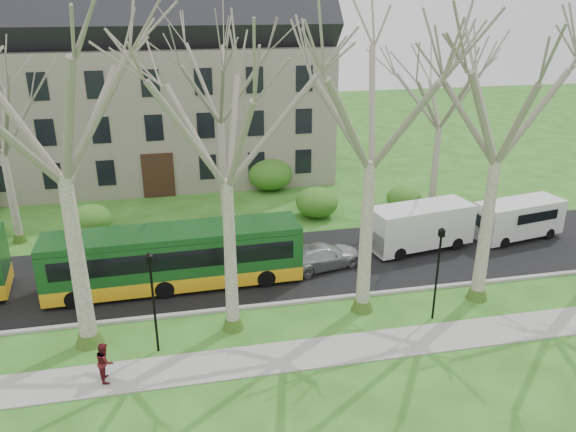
# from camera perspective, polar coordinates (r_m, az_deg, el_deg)

# --- Properties ---
(ground) EXTENTS (120.00, 120.00, 0.00)m
(ground) POSITION_cam_1_polar(r_m,az_deg,el_deg) (25.32, 0.90, -10.63)
(ground) COLOR #2F5D1A
(ground) RESTS_ON ground
(sidewalk) EXTENTS (70.00, 2.00, 0.06)m
(sidewalk) POSITION_cam_1_polar(r_m,az_deg,el_deg) (23.29, 2.28, -13.78)
(sidewalk) COLOR gray
(sidewalk) RESTS_ON ground
(road) EXTENTS (80.00, 8.00, 0.06)m
(road) POSITION_cam_1_polar(r_m,az_deg,el_deg) (30.00, -1.40, -5.08)
(road) COLOR black
(road) RESTS_ON ground
(curb) EXTENTS (80.00, 0.25, 0.14)m
(curb) POSITION_cam_1_polar(r_m,az_deg,el_deg) (26.54, 0.18, -8.81)
(curb) COLOR #A5A39E
(curb) RESTS_ON ground
(building) EXTENTS (26.50, 12.20, 16.00)m
(building) POSITION_cam_1_polar(r_m,az_deg,el_deg) (45.22, -13.68, 14.15)
(building) COLOR gray
(building) RESTS_ON ground
(tree_row_verge) EXTENTS (49.00, 7.00, 14.00)m
(tree_row_verge) POSITION_cam_1_polar(r_m,az_deg,el_deg) (22.66, 0.83, 4.92)
(tree_row_verge) COLOR gray
(tree_row_verge) RESTS_ON ground
(tree_row_far) EXTENTS (33.00, 7.00, 12.00)m
(tree_row_far) POSITION_cam_1_polar(r_m,az_deg,el_deg) (32.93, -5.56, 8.35)
(tree_row_far) COLOR gray
(tree_row_far) RESTS_ON ground
(lamp_row) EXTENTS (36.22, 0.22, 4.30)m
(lamp_row) POSITION_cam_1_polar(r_m,az_deg,el_deg) (23.18, 1.48, -6.54)
(lamp_row) COLOR black
(lamp_row) RESTS_ON ground
(hedges) EXTENTS (30.60, 8.60, 2.00)m
(hedges) POSITION_cam_1_polar(r_m,az_deg,el_deg) (37.06, -10.94, 1.50)
(hedges) COLOR #33661D
(hedges) RESTS_ON ground
(bus_follow) EXTENTS (12.30, 2.85, 3.06)m
(bus_follow) POSITION_cam_1_polar(r_m,az_deg,el_deg) (27.91, -11.42, -4.12)
(bus_follow) COLOR #134419
(bus_follow) RESTS_ON road
(sedan) EXTENTS (4.77, 2.84, 1.30)m
(sedan) POSITION_cam_1_polar(r_m,az_deg,el_deg) (29.58, 3.48, -4.06)
(sedan) COLOR #ACADB1
(sedan) RESTS_ON road
(van_a) EXTENTS (6.08, 3.03, 2.53)m
(van_a) POSITION_cam_1_polar(r_m,az_deg,el_deg) (32.31, 13.28, -1.13)
(van_a) COLOR silver
(van_a) RESTS_ON road
(van_b) EXTENTS (5.49, 2.79, 2.28)m
(van_b) POSITION_cam_1_polar(r_m,az_deg,el_deg) (35.51, 22.35, -0.35)
(van_b) COLOR silver
(van_b) RESTS_ON road
(pedestrian_b) EXTENTS (0.70, 0.84, 1.57)m
(pedestrian_b) POSITION_cam_1_polar(r_m,az_deg,el_deg) (22.51, -18.11, -13.88)
(pedestrian_b) COLOR #551319
(pedestrian_b) RESTS_ON sidewalk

